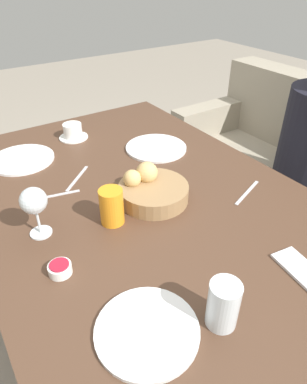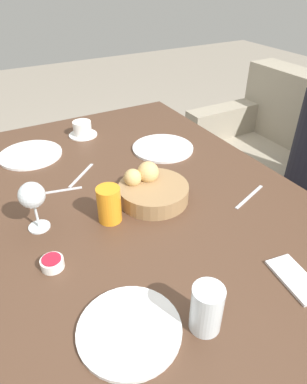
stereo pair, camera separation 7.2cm
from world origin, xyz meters
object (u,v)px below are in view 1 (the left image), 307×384
jam_bowl_berry (60,269)px  cell_phone (302,270)px  couch (295,182)px  juice_glass (112,206)px  wine_glass (34,202)px  fork_silver (77,178)px  plate_near_left (22,159)px  bread_basket (152,190)px  water_tumbler (223,305)px  knife_silver (247,193)px  plate_near_right (147,331)px  plate_far_center (156,148)px  spoon_coffee (60,194)px  coffee_cup (73,132)px

jam_bowl_berry → cell_phone: size_ratio=0.38×
couch → juice_glass: bearing=-80.2°
wine_glass → fork_silver: 0.32m
plate_near_left → jam_bowl_berry: bearing=-7.6°
couch → cell_phone: size_ratio=9.33×
bread_basket → water_tumbler: 0.50m
knife_silver → wine_glass: bearing=-105.7°
plate_near_right → cell_phone: plate_near_right is taller
bread_basket → plate_far_center: bearing=143.7°
couch → knife_silver: (0.35, -0.87, 0.45)m
plate_near_left → spoon_coffee: plate_near_left is taller
bread_basket → spoon_coffee: 0.31m
knife_silver → plate_near_left: bearing=-138.6°
spoon_coffee → juice_glass: bearing=20.0°
water_tumbler → knife_silver: (-0.32, 0.42, -0.06)m
fork_silver → cell_phone: bearing=22.3°
bread_basket → knife_silver: 0.33m
bread_basket → water_tumbler: water_tumbler is taller
fork_silver → spoon_coffee: same height
juice_glass → water_tumbler: 0.44m
plate_near_right → plate_far_center: same height
cell_phone → knife_silver: bearing=155.9°
juice_glass → coffee_cup: juice_glass is taller
water_tumbler → spoon_coffee: 0.68m
couch → coffee_cup: (-0.39, -1.20, 0.48)m
plate_near_left → jam_bowl_berry: jam_bowl_berry is taller
juice_glass → jam_bowl_berry: 0.24m
couch → juice_glass: juice_glass is taller
knife_silver → couch: bearing=111.7°
plate_near_right → coffee_cup: (-0.99, 0.25, 0.02)m
bread_basket → coffee_cup: bearing=-176.6°
plate_far_center → spoon_coffee: bearing=-77.6°
juice_glass → water_tumbler: bearing=4.4°
water_tumbler → wine_glass: (-0.51, -0.23, 0.05)m
plate_far_center → cell_phone: plate_far_center is taller
fork_silver → cell_phone: size_ratio=0.86×
couch → plate_near_left: size_ratio=5.91×
plate_far_center → water_tumbler: (0.77, -0.35, 0.05)m
wine_glass → spoon_coffee: (-0.16, 0.12, -0.11)m
wine_glass → cell_phone: 0.73m
bread_basket → fork_silver: 0.30m
cell_phone → spoon_coffee: bearing=-149.8°
wine_glass → juice_glass: bearing=71.5°
plate_near_right → knife_silver: 0.63m
plate_far_center → fork_silver: size_ratio=1.88×
spoon_coffee → fork_silver: bearing=125.8°
juice_glass → spoon_coffee: (-0.23, -0.08, -0.06)m
plate_near_right → fork_silver: bearing=169.5°
juice_glass → spoon_coffee: 0.25m
juice_glass → couch: bearing=99.8°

